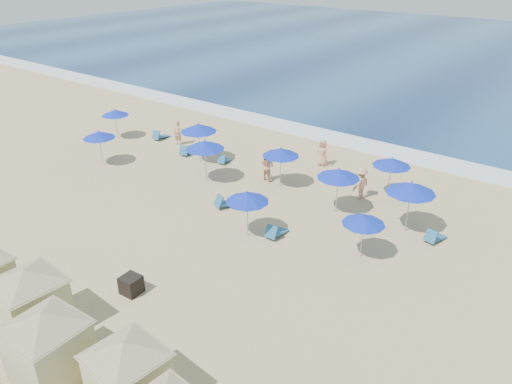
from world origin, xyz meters
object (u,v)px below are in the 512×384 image
at_px(umbrella_1, 99,135).
at_px(umbrella_6, 339,173).
at_px(umbrella_4, 281,152).
at_px(umbrella_7, 392,162).
at_px(cabana_3, 127,366).
at_px(beachgoer_1, 268,166).
at_px(beachgoer_3, 323,153).
at_px(beachgoer_2, 361,183).
at_px(cabana_2, 46,338).
at_px(umbrella_2, 198,128).
at_px(beachgoer_0, 178,133).
at_px(umbrella_8, 411,188).
at_px(umbrella_3, 205,145).
at_px(umbrella_9, 364,220).
at_px(cabana_1, 29,293).
at_px(umbrella_5, 247,197).
at_px(umbrella_0, 115,112).
at_px(trash_bin, 131,285).

height_order(umbrella_1, umbrella_6, umbrella_6).
height_order(umbrella_4, umbrella_7, umbrella_4).
xyz_separation_m(cabana_3, umbrella_4, (-5.38, 15.51, 0.60)).
relative_size(cabana_3, beachgoer_1, 2.32).
relative_size(umbrella_1, beachgoer_3, 1.35).
bearing_deg(umbrella_7, umbrella_6, -112.73).
height_order(cabana_3, umbrella_4, cabana_3).
height_order(beachgoer_1, beachgoer_2, beachgoer_2).
relative_size(cabana_2, umbrella_2, 1.69).
xyz_separation_m(beachgoer_0, beachgoer_2, (14.07, 0.14, 0.03)).
distance_m(cabana_3, umbrella_8, 15.25).
bearing_deg(umbrella_3, umbrella_1, -163.03).
relative_size(umbrella_2, umbrella_3, 1.01).
bearing_deg(umbrella_7, umbrella_2, -167.15).
bearing_deg(cabana_2, beachgoer_0, 124.80).
height_order(umbrella_1, beachgoer_0, umbrella_1).
xyz_separation_m(umbrella_1, umbrella_4, (10.96, 4.28, 0.12)).
distance_m(umbrella_6, beachgoer_3, 6.42).
relative_size(cabana_2, beachgoer_2, 2.47).
xyz_separation_m(umbrella_7, umbrella_9, (1.59, -6.48, -0.18)).
distance_m(cabana_1, cabana_3, 5.35).
height_order(cabana_2, umbrella_2, cabana_2).
distance_m(umbrella_8, beachgoer_3, 8.95).
distance_m(cabana_1, umbrella_1, 15.67).
bearing_deg(cabana_1, umbrella_6, 74.23).
relative_size(umbrella_8, beachgoer_2, 1.47).
xyz_separation_m(umbrella_1, beachgoer_3, (11.31, 8.45, -1.15)).
distance_m(cabana_2, umbrella_3, 15.62).
relative_size(umbrella_5, umbrella_8, 0.88).
bearing_deg(umbrella_2, umbrella_4, 1.37).
relative_size(cabana_1, umbrella_5, 1.93).
bearing_deg(cabana_1, umbrella_3, 106.40).
bearing_deg(cabana_1, beachgoer_3, 89.06).
distance_m(umbrella_4, beachgoer_3, 4.37).
bearing_deg(cabana_2, umbrella_6, 84.11).
height_order(umbrella_0, umbrella_7, umbrella_7).
distance_m(umbrella_0, umbrella_6, 18.34).
distance_m(umbrella_3, umbrella_8, 11.86).
bearing_deg(beachgoer_2, umbrella_4, -61.22).
height_order(trash_bin, umbrella_2, umbrella_2).
relative_size(umbrella_9, beachgoer_2, 1.19).
bearing_deg(cabana_3, beachgoer_3, 104.33).
bearing_deg(beachgoer_1, trash_bin, 106.00).
bearing_deg(trash_bin, beachgoer_1, 96.52).
bearing_deg(umbrella_7, beachgoer_3, 162.74).
bearing_deg(umbrella_1, umbrella_0, 130.39).
relative_size(cabana_2, umbrella_3, 1.71).
bearing_deg(cabana_3, umbrella_9, 81.26).
bearing_deg(umbrella_8, umbrella_3, -172.03).
relative_size(cabana_2, beachgoer_0, 2.56).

